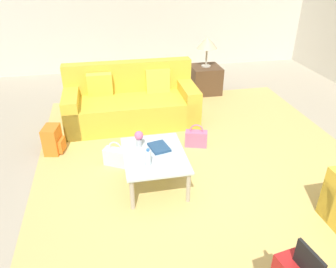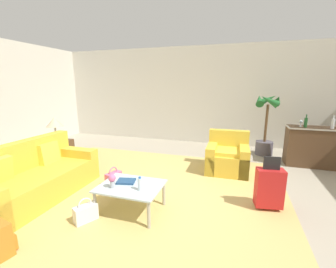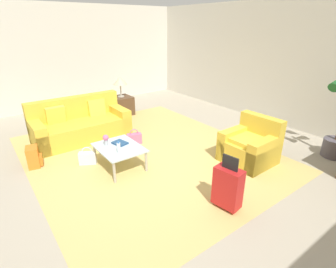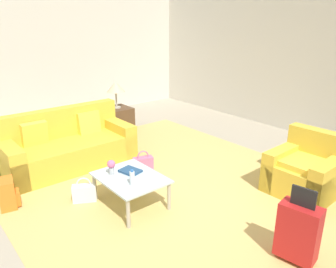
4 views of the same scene
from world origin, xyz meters
name	(u,v)px [view 1 (image 1 of 4)]	position (x,y,z in m)	size (l,w,h in m)	color
ground_plane	(203,198)	(0.00, 0.00, 0.00)	(12.00, 12.00, 0.00)	#A89E89
wall_left	(142,1)	(-5.06, 0.00, 1.55)	(0.12, 8.00, 3.10)	beige
area_rug	(204,167)	(-0.60, 0.20, 0.00)	(5.20, 4.40, 0.01)	tan
couch	(131,103)	(-2.20, -0.60, 0.32)	(0.94, 2.12, 0.95)	gold
coffee_table	(154,158)	(-0.40, -0.50, 0.37)	(0.94, 0.73, 0.42)	silver
water_bottle	(148,157)	(-0.20, -0.60, 0.52)	(0.06, 0.06, 0.20)	silver
coffee_table_book	(159,147)	(-0.52, -0.42, 0.44)	(0.27, 0.21, 0.03)	navy
flower_vase	(139,137)	(-0.62, -0.65, 0.54)	(0.11, 0.11, 0.21)	#B2B7BC
side_table	(205,80)	(-3.20, 1.00, 0.27)	(0.57, 0.57, 0.54)	#513823
table_lamp	(207,43)	(-3.20, 1.00, 1.00)	(0.40, 0.40, 0.59)	#ADA899
handbag_pink	(196,138)	(-1.16, 0.24, 0.13)	(0.23, 0.35, 0.36)	pink
handbag_white	(116,157)	(-0.89, -0.94, 0.13)	(0.28, 0.35, 0.36)	white
backpack_orange	(53,140)	(-1.40, -1.79, 0.19)	(0.33, 0.30, 0.40)	orange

